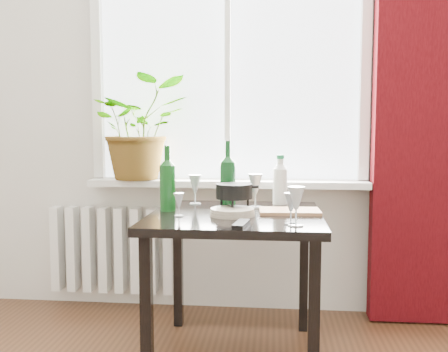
# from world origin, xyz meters

# --- Properties ---
(window) EXTENTS (1.72, 0.08, 1.62)m
(window) POSITION_xyz_m (0.00, 2.22, 1.60)
(window) COLOR white
(window) RESTS_ON ground
(windowsill) EXTENTS (1.72, 0.20, 0.04)m
(windowsill) POSITION_xyz_m (0.00, 2.15, 0.82)
(windowsill) COLOR white
(windowsill) RESTS_ON ground
(curtain) EXTENTS (0.50, 0.12, 2.56)m
(curtain) POSITION_xyz_m (1.12, 2.12, 1.30)
(curtain) COLOR #340408
(curtain) RESTS_ON ground
(radiator) EXTENTS (0.80, 0.10, 0.55)m
(radiator) POSITION_xyz_m (-0.75, 2.18, 0.38)
(radiator) COLOR white
(radiator) RESTS_ON ground
(table) EXTENTS (0.85, 0.85, 0.74)m
(table) POSITION_xyz_m (0.10, 1.55, 0.65)
(table) COLOR black
(table) RESTS_ON ground
(potted_plant) EXTENTS (0.74, 0.70, 0.64)m
(potted_plant) POSITION_xyz_m (-0.55, 2.15, 1.17)
(potted_plant) COLOR #206A1C
(potted_plant) RESTS_ON windowsill
(wine_bottle_left) EXTENTS (0.09, 0.09, 0.34)m
(wine_bottle_left) POSITION_xyz_m (-0.25, 1.59, 0.91)
(wine_bottle_left) COLOR #0C4011
(wine_bottle_left) RESTS_ON table
(wine_bottle_right) EXTENTS (0.11, 0.11, 0.36)m
(wine_bottle_right) POSITION_xyz_m (0.04, 1.77, 0.92)
(wine_bottle_right) COLOR #0B3C15
(wine_bottle_right) RESTS_ON table
(bottle_amber) EXTENTS (0.07, 0.07, 0.27)m
(bottle_amber) POSITION_xyz_m (0.03, 1.85, 0.88)
(bottle_amber) COLOR #69240B
(bottle_amber) RESTS_ON table
(cleaning_bottle) EXTENTS (0.10, 0.10, 0.28)m
(cleaning_bottle) POSITION_xyz_m (0.32, 1.88, 0.88)
(cleaning_bottle) COLOR silver
(cleaning_bottle) RESTS_ON table
(wineglass_front_right) EXTENTS (0.09, 0.09, 0.18)m
(wineglass_front_right) POSITION_xyz_m (0.39, 1.26, 0.83)
(wineglass_front_right) COLOR silver
(wineglass_front_right) RESTS_ON table
(wineglass_far_right) EXTENTS (0.07, 0.07, 0.14)m
(wineglass_far_right) POSITION_xyz_m (0.37, 1.28, 0.81)
(wineglass_far_right) COLOR #AFB6BC
(wineglass_far_right) RESTS_ON table
(wineglass_back_center) EXTENTS (0.10, 0.10, 0.19)m
(wineglass_back_center) POSITION_xyz_m (0.19, 1.74, 0.83)
(wineglass_back_center) COLOR silver
(wineglass_back_center) RESTS_ON table
(wineglass_back_left) EXTENTS (0.09, 0.09, 0.17)m
(wineglass_back_left) POSITION_xyz_m (-0.15, 1.83, 0.82)
(wineglass_back_left) COLOR silver
(wineglass_back_left) RESTS_ON table
(wineglass_front_left) EXTENTS (0.05, 0.05, 0.12)m
(wineglass_front_left) POSITION_xyz_m (-0.16, 1.43, 0.80)
(wineglass_front_left) COLOR silver
(wineglass_front_left) RESTS_ON table
(plate_stack) EXTENTS (0.28, 0.28, 0.04)m
(plate_stack) POSITION_xyz_m (0.09, 1.48, 0.76)
(plate_stack) COLOR beige
(plate_stack) RESTS_ON table
(fondue_pot) EXTENTS (0.25, 0.22, 0.14)m
(fondue_pot) POSITION_xyz_m (0.09, 1.59, 0.81)
(fondue_pot) COLOR black
(fondue_pot) RESTS_ON table
(tv_remote) EXTENTS (0.07, 0.17, 0.02)m
(tv_remote) POSITION_xyz_m (0.15, 1.23, 0.75)
(tv_remote) COLOR black
(tv_remote) RESTS_ON table
(cutting_board) EXTENTS (0.31, 0.21, 0.02)m
(cutting_board) POSITION_xyz_m (0.37, 1.59, 0.75)
(cutting_board) COLOR #AB784D
(cutting_board) RESTS_ON table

